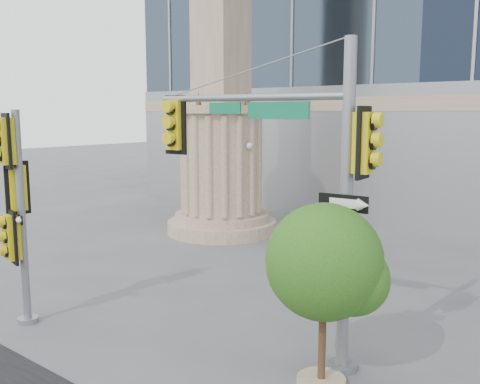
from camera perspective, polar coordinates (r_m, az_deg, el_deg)
The scene contains 5 objects.
ground at distance 11.72m, azimuth -8.66°, elevation -16.00°, with size 120.00×120.00×0.00m, color #545456.
monument at distance 21.33m, azimuth -2.02°, elevation 10.31°, with size 4.40×4.40×16.60m.
main_signal_pole at distance 10.26m, azimuth 5.60°, elevation 2.72°, with size 4.78×0.86×6.16m.
secondary_signal_pole at distance 13.02m, azimuth -22.88°, elevation -0.83°, with size 0.85×0.75×4.90m.
street_tree at distance 9.53m, azimuth 9.19°, elevation -7.89°, with size 2.11×2.07×3.30m.
Camera 1 is at (7.92, -7.15, 4.84)m, focal length 40.00 mm.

